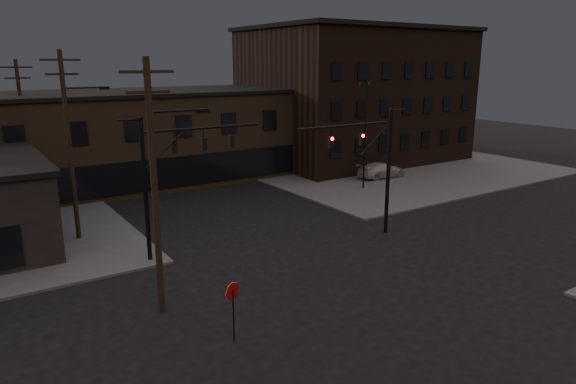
{
  "coord_description": "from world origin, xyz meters",
  "views": [
    {
      "loc": [
        -16.34,
        -18.5,
        10.77
      ],
      "look_at": [
        -0.52,
        5.41,
        3.5
      ],
      "focal_mm": 32.0,
      "sensor_mm": 36.0,
      "label": 1
    }
  ],
  "objects_px": {
    "traffic_signal_near": "(375,160)",
    "parked_car_lot_a": "(355,161)",
    "parked_car_lot_b": "(381,170)",
    "car_crossing": "(178,175)",
    "traffic_signal_far": "(167,171)",
    "stop_sign": "(233,298)"
  },
  "relations": [
    {
      "from": "traffic_signal_near",
      "to": "stop_sign",
      "type": "bearing_deg",
      "value": -154.1
    },
    {
      "from": "traffic_signal_far",
      "to": "stop_sign",
      "type": "height_order",
      "value": "traffic_signal_far"
    },
    {
      "from": "stop_sign",
      "to": "parked_car_lot_a",
      "type": "bearing_deg",
      "value": 41.33
    },
    {
      "from": "traffic_signal_near",
      "to": "parked_car_lot_a",
      "type": "height_order",
      "value": "traffic_signal_near"
    },
    {
      "from": "traffic_signal_near",
      "to": "traffic_signal_far",
      "type": "height_order",
      "value": "same"
    },
    {
      "from": "traffic_signal_near",
      "to": "car_crossing",
      "type": "distance_m",
      "value": 21.5
    },
    {
      "from": "traffic_signal_far",
      "to": "stop_sign",
      "type": "relative_size",
      "value": 3.23
    },
    {
      "from": "traffic_signal_near",
      "to": "stop_sign",
      "type": "height_order",
      "value": "traffic_signal_near"
    },
    {
      "from": "stop_sign",
      "to": "car_crossing",
      "type": "bearing_deg",
      "value": 72.67
    },
    {
      "from": "parked_car_lot_b",
      "to": "car_crossing",
      "type": "height_order",
      "value": "car_crossing"
    },
    {
      "from": "parked_car_lot_a",
      "to": "parked_car_lot_b",
      "type": "height_order",
      "value": "parked_car_lot_b"
    },
    {
      "from": "parked_car_lot_b",
      "to": "stop_sign",
      "type": "bearing_deg",
      "value": 127.21
    },
    {
      "from": "parked_car_lot_b",
      "to": "car_crossing",
      "type": "xyz_separation_m",
      "value": [
        -16.85,
        8.75,
        0.0
      ]
    },
    {
      "from": "traffic_signal_far",
      "to": "car_crossing",
      "type": "relative_size",
      "value": 1.53
    },
    {
      "from": "stop_sign",
      "to": "parked_car_lot_b",
      "type": "bearing_deg",
      "value": 35.85
    },
    {
      "from": "stop_sign",
      "to": "parked_car_lot_b",
      "type": "height_order",
      "value": "stop_sign"
    },
    {
      "from": "traffic_signal_far",
      "to": "stop_sign",
      "type": "bearing_deg",
      "value": -97.32
    },
    {
      "from": "stop_sign",
      "to": "parked_car_lot_a",
      "type": "xyz_separation_m",
      "value": [
        26.17,
        23.01,
        -1.01
      ]
    },
    {
      "from": "traffic_signal_near",
      "to": "car_crossing",
      "type": "xyz_separation_m",
      "value": [
        -4.93,
        20.53,
        -4.07
      ]
    },
    {
      "from": "traffic_signal_far",
      "to": "parked_car_lot_b",
      "type": "bearing_deg",
      "value": 19.04
    },
    {
      "from": "traffic_signal_near",
      "to": "parked_car_lot_a",
      "type": "xyz_separation_m",
      "value": [
        12.81,
        16.53,
        -4.09
      ]
    },
    {
      "from": "stop_sign",
      "to": "traffic_signal_near",
      "type": "bearing_deg",
      "value": 25.9
    }
  ]
}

